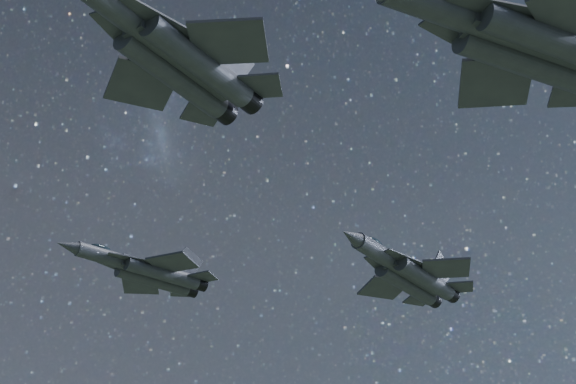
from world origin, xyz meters
TOP-DOWN VIEW (x-y plane):
  - jet_lead at (-14.46, -5.53)m, footprint 19.51×13.26m
  - jet_left at (1.24, 22.53)m, footprint 15.41×10.91m
  - jet_right at (-2.44, -23.06)m, footprint 19.53×13.36m
  - jet_slot at (18.19, 5.76)m, footprint 17.12×11.74m

SIDE VIEW (x-z plane):
  - jet_right at x=-2.44m, z-range 156.21..161.11m
  - jet_slot at x=18.19m, z-range 158.73..163.03m
  - jet_left at x=1.24m, z-range 160.28..164.19m
  - jet_lead at x=-14.46m, z-range 160.02..164.92m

